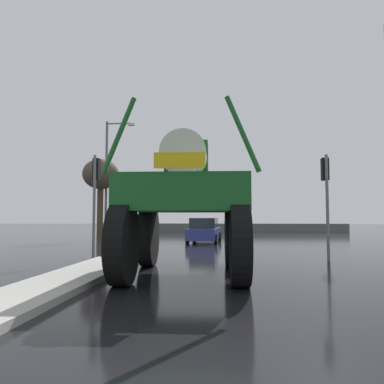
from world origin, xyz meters
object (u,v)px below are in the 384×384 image
object	(u,v)px
sedan_ahead	(204,231)
traffic_signal_near_right	(326,183)
streetlight_far_left	(109,173)
oversize_sprayer	(186,203)
bare_tree_left	(101,176)
traffic_signal_far_right	(246,201)
traffic_signal_near_left	(96,183)
traffic_signal_far_left	(248,204)

from	to	relation	value
sedan_ahead	traffic_signal_near_right	bearing A→B (deg)	-147.20
streetlight_far_left	traffic_signal_near_right	bearing A→B (deg)	-44.08
traffic_signal_near_right	streetlight_far_left	xyz separation A→B (m)	(-12.11, 11.72, 1.88)
oversize_sprayer	bare_tree_left	bearing A→B (deg)	25.23
sedan_ahead	streetlight_far_left	size ratio (longest dim) A/B	0.50
oversize_sprayer	streetlight_far_left	xyz separation A→B (m)	(-7.27, 15.53, 2.73)
sedan_ahead	traffic_signal_far_right	size ratio (longest dim) A/B	1.04
bare_tree_left	sedan_ahead	bearing A→B (deg)	-14.61
oversize_sprayer	traffic_signal_near_left	distance (m)	5.58
oversize_sprayer	traffic_signal_near_left	world-z (taller)	oversize_sprayer
traffic_signal_near_right	bare_tree_left	size ratio (longest dim) A/B	0.69
oversize_sprayer	traffic_signal_near_left	size ratio (longest dim) A/B	1.38
traffic_signal_near_right	traffic_signal_far_left	distance (m)	17.98
oversize_sprayer	traffic_signal_far_left	size ratio (longest dim) A/B	1.50
traffic_signal_near_left	traffic_signal_near_right	world-z (taller)	traffic_signal_near_left
traffic_signal_far_right	streetlight_far_left	size ratio (longest dim) A/B	0.48
traffic_signal_near_right	traffic_signal_far_right	bearing A→B (deg)	96.16
sedan_ahead	traffic_signal_near_left	size ratio (longest dim) A/B	1.05
traffic_signal_near_right	bare_tree_left	distance (m)	16.86
traffic_signal_far_left	sedan_ahead	bearing A→B (deg)	-110.75
traffic_signal_near_left	traffic_signal_far_left	size ratio (longest dim) A/B	1.09
traffic_signal_far_right	bare_tree_left	xyz separation A→B (m)	(-10.57, -6.69, 1.52)
traffic_signal_near_right	traffic_signal_far_right	world-z (taller)	traffic_signal_far_right
traffic_signal_far_right	traffic_signal_far_left	bearing A→B (deg)	2.34
traffic_signal_near_left	traffic_signal_near_right	xyz separation A→B (m)	(8.81, 0.00, -0.08)
traffic_signal_near_left	streetlight_far_left	xyz separation A→B (m)	(-3.29, 11.73, 1.81)
oversize_sprayer	traffic_signal_near_right	xyz separation A→B (m)	(4.83, 3.80, 0.85)
traffic_signal_near_right	oversize_sprayer	bearing A→B (deg)	-141.79
sedan_ahead	bare_tree_left	distance (m)	8.56
sedan_ahead	traffic_signal_near_left	world-z (taller)	traffic_signal_near_left
traffic_signal_far_left	traffic_signal_far_right	bearing A→B (deg)	-177.66
sedan_ahead	traffic_signal_far_right	world-z (taller)	traffic_signal_far_right
oversize_sprayer	traffic_signal_near_left	bearing A→B (deg)	44.48
oversize_sprayer	sedan_ahead	size ratio (longest dim) A/B	1.31
oversize_sprayer	traffic_signal_far_right	bearing A→B (deg)	-9.46
traffic_signal_near_right	traffic_signal_far_left	xyz separation A→B (m)	(-1.79, 17.89, -0.16)
traffic_signal_near_right	traffic_signal_far_right	xyz separation A→B (m)	(-1.93, 17.89, 0.11)
traffic_signal_near_right	streetlight_far_left	bearing A→B (deg)	135.92
traffic_signal_near_right	streetlight_far_left	distance (m)	16.96
traffic_signal_near_right	traffic_signal_far_right	distance (m)	17.99
traffic_signal_far_left	traffic_signal_near_left	bearing A→B (deg)	-111.43
traffic_signal_far_left	traffic_signal_far_right	size ratio (longest dim) A/B	0.91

